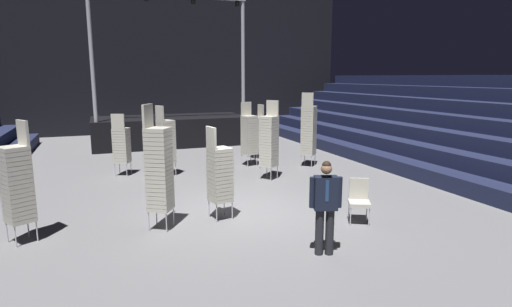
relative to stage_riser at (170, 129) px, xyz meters
The scene contains 15 objects.
ground_plane 10.39m from the stage_riser, 90.00° to the right, with size 22.00×30.00×0.10m, color slate.
arena_end_wall 5.68m from the stage_riser, 90.00° to the left, with size 22.00×0.30×8.00m, color black.
bleacher_bank_right 12.59m from the stage_riser, 48.17° to the right, with size 5.25×24.00×3.15m.
stage_riser is the anchor object (origin of this frame).
man_with_tie 13.15m from the stage_riser, 87.50° to the right, with size 0.57×0.35×1.68m.
chair_stack_front_left 11.01m from the stage_riser, 100.15° to the right, with size 0.60×0.60×2.56m.
chair_stack_front_right 6.09m from the stage_riser, 113.34° to the right, with size 0.58×0.58×1.96m.
chair_stack_mid_left 6.25m from the stage_riser, 100.16° to the right, with size 0.58×0.58×2.22m.
chair_stack_mid_right 5.93m from the stage_riser, 71.72° to the right, with size 0.53×0.53×2.22m.
chair_stack_mid_centre 5.14m from the stage_riser, 59.99° to the right, with size 0.49×0.49×2.05m.
chair_stack_rear_left 7.48m from the stage_riser, 59.77° to the right, with size 0.62×0.62×2.56m.
chair_stack_rear_right 7.90m from the stage_riser, 77.15° to the right, with size 0.61×0.61×2.39m.
chair_stack_rear_centre 10.69m from the stage_riser, 93.38° to the right, with size 0.52×0.52×2.05m.
chair_stack_aisle_left 11.54m from the stage_riser, 112.97° to the right, with size 0.60×0.60×2.31m.
loose_chair_near_man 12.12m from the stage_riser, 80.04° to the right, with size 0.59×0.59×0.95m.
Camera 1 is at (-2.98, -8.81, 3.09)m, focal length 29.15 mm.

